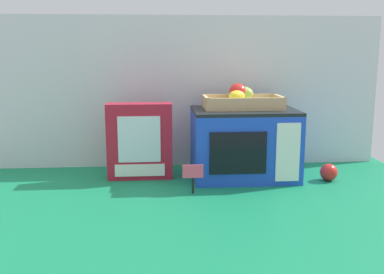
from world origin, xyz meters
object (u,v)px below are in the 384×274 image
object	(u,v)px
loose_toy_apple	(329,172)
toy_microwave	(244,143)
food_groups_crate	(241,100)
price_sign	(194,174)
cookie_set_box	(140,141)

from	to	relation	value
loose_toy_apple	toy_microwave	bearing A→B (deg)	165.92
food_groups_crate	loose_toy_apple	bearing A→B (deg)	-19.86
toy_microwave	price_sign	size ratio (longest dim) A/B	3.85
food_groups_crate	cookie_set_box	bearing A→B (deg)	-177.17
price_sign	loose_toy_apple	distance (m)	0.52
cookie_set_box	price_sign	size ratio (longest dim) A/B	2.84
food_groups_crate	cookie_set_box	distance (m)	0.41
toy_microwave	food_groups_crate	world-z (taller)	food_groups_crate
price_sign	loose_toy_apple	xyz separation A→B (m)	(0.51, 0.11, -0.03)
food_groups_crate	price_sign	bearing A→B (deg)	-131.43
price_sign	loose_toy_apple	world-z (taller)	price_sign
price_sign	loose_toy_apple	size ratio (longest dim) A/B	1.56
cookie_set_box	loose_toy_apple	xyz separation A→B (m)	(0.70, -0.09, -0.11)
price_sign	cookie_set_box	bearing A→B (deg)	132.46
food_groups_crate	price_sign	xyz separation A→B (m)	(-0.20, -0.22, -0.22)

